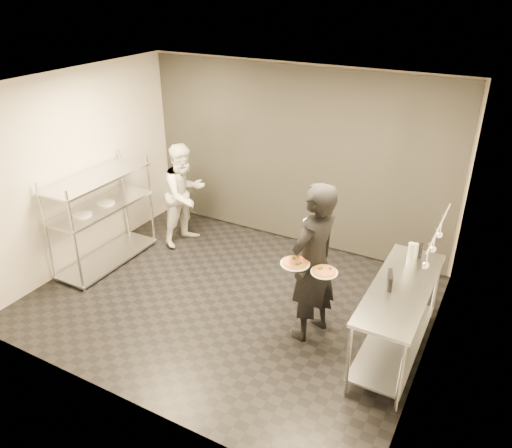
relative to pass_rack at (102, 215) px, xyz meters
The scene contains 13 objects.
room_shell 2.53m from the pass_rack, 28.77° to the left, with size 5.00×4.00×2.80m.
pass_rack is the anchor object (origin of this frame).
prep_counter 4.33m from the pass_rack, ahead, with size 0.60×1.80×0.92m.
utensil_rail 4.64m from the pass_rack, ahead, with size 0.07×1.20×0.31m.
waiter 3.36m from the pass_rack, ahead, with size 0.71×0.47×1.96m, color black.
chef 1.30m from the pass_rack, 58.25° to the left, with size 0.80×0.62×1.64m, color white.
pizza_plate_near 3.26m from the pass_rack, ahead, with size 0.33×0.33×0.05m.
pizza_plate_far 3.57m from the pass_rack, ahead, with size 0.30×0.30×0.05m.
salad_plate 3.30m from the pass_rack, ahead, with size 0.30×0.30×0.07m.
pos_monitor 4.22m from the pass_rack, ahead, with size 0.04×0.22×0.16m, color black.
bottle_green 4.33m from the pass_rack, ahead, with size 0.08×0.08×0.27m, color #95A294.
bottle_clear 4.38m from the pass_rack, ahead, with size 0.05×0.05×0.18m, color #95A294.
bottle_dark 4.42m from the pass_rack, ahead, with size 0.06×0.06×0.19m, color black.
Camera 1 is at (2.94, -4.67, 3.91)m, focal length 35.00 mm.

